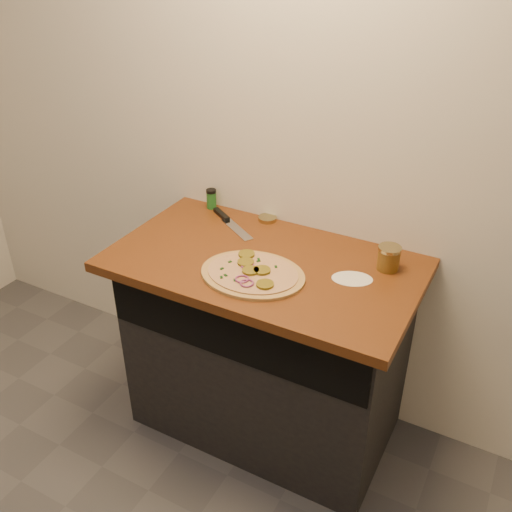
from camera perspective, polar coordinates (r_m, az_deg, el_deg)
The scene contains 8 objects.
cabinet at distance 2.50m, azimuth 1.08°, elevation -9.27°, with size 1.10×0.60×0.86m, color black.
countertop at distance 2.22m, azimuth 0.84°, elevation -0.79°, with size 1.20×0.70×0.04m, color #633413.
pizza at distance 2.10m, azimuth -0.34°, elevation -1.77°, with size 0.41×0.41×0.03m.
chefs_knife at distance 2.48m, azimuth -2.76°, elevation 3.49°, with size 0.28×0.20×0.02m.
mason_jar_lid at distance 2.49m, azimuth 1.15°, elevation 3.76°, with size 0.08×0.08×0.02m, color #9C8E5A.
salsa_jar at distance 2.18m, azimuth 13.13°, elevation -0.18°, with size 0.09×0.09×0.09m.
spice_shaker at distance 2.60m, azimuth -4.48°, elevation 5.73°, with size 0.05×0.05×0.09m.
flour_spill at distance 2.12m, azimuth 9.59°, elevation -2.26°, with size 0.15×0.15×0.00m, color silver.
Camera 1 is at (0.87, -0.26, 2.04)m, focal length 40.00 mm.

